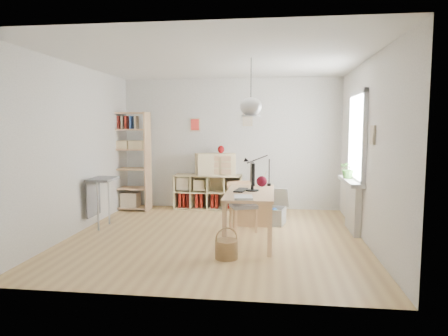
# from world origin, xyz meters

# --- Properties ---
(ground) EXTENTS (4.50, 4.50, 0.00)m
(ground) POSITION_xyz_m (0.00, 0.00, 0.00)
(ground) COLOR tan
(ground) RESTS_ON ground
(room_shell) EXTENTS (4.50, 4.50, 4.50)m
(room_shell) POSITION_xyz_m (0.55, -0.15, 2.00)
(room_shell) COLOR white
(room_shell) RESTS_ON ground
(window_unit) EXTENTS (0.07, 1.16, 1.46)m
(window_unit) POSITION_xyz_m (2.23, 0.60, 1.55)
(window_unit) COLOR white
(window_unit) RESTS_ON ground
(radiator) EXTENTS (0.10, 0.80, 0.80)m
(radiator) POSITION_xyz_m (2.19, 0.60, 0.40)
(radiator) COLOR silver
(radiator) RESTS_ON ground
(windowsill) EXTENTS (0.22, 1.20, 0.06)m
(windowsill) POSITION_xyz_m (2.14, 0.60, 0.83)
(windowsill) COLOR silver
(windowsill) RESTS_ON radiator
(desk) EXTENTS (0.70, 1.50, 0.75)m
(desk) POSITION_xyz_m (0.55, -0.15, 0.66)
(desk) COLOR #E0B180
(desk) RESTS_ON ground
(cube_shelf) EXTENTS (1.40, 0.38, 0.72)m
(cube_shelf) POSITION_xyz_m (-0.47, 2.08, 0.30)
(cube_shelf) COLOR beige
(cube_shelf) RESTS_ON ground
(tall_bookshelf) EXTENTS (0.80, 0.38, 2.00)m
(tall_bookshelf) POSITION_xyz_m (-2.04, 1.80, 1.09)
(tall_bookshelf) COLOR #E0B180
(tall_bookshelf) RESTS_ON ground
(side_table) EXTENTS (0.40, 0.55, 0.85)m
(side_table) POSITION_xyz_m (-2.04, 0.35, 0.67)
(side_table) COLOR gray
(side_table) RESTS_ON ground
(chair) EXTENTS (0.51, 0.51, 0.81)m
(chair) POSITION_xyz_m (0.39, 0.45, 0.46)
(chair) COLOR gray
(chair) RESTS_ON ground
(wicker_basket) EXTENTS (0.30, 0.30, 0.41)m
(wicker_basket) POSITION_xyz_m (0.29, -0.99, 0.13)
(wicker_basket) COLOR olive
(wicker_basket) RESTS_ON ground
(storage_chest) EXTENTS (0.70, 0.76, 0.60)m
(storage_chest) POSITION_xyz_m (0.83, 0.99, 0.20)
(storage_chest) COLOR silver
(storage_chest) RESTS_ON ground
(monitor) EXTENTS (0.20, 0.50, 0.43)m
(monitor) POSITION_xyz_m (0.58, -0.07, 0.99)
(monitor) COLOR black
(monitor) RESTS_ON desk
(keyboard) EXTENTS (0.20, 0.40, 0.02)m
(keyboard) POSITION_xyz_m (0.40, -0.09, 0.76)
(keyboard) COLOR black
(keyboard) RESTS_ON desk
(task_lamp) EXTENTS (0.44, 0.16, 0.47)m
(task_lamp) POSITION_xyz_m (0.61, 0.40, 1.07)
(task_lamp) COLOR black
(task_lamp) RESTS_ON desk
(yarn_ball) EXTENTS (0.17, 0.17, 0.17)m
(yarn_ball) POSITION_xyz_m (0.70, 0.36, 0.84)
(yarn_ball) COLOR #4B0A19
(yarn_ball) RESTS_ON desk
(paper_tray) EXTENTS (0.28, 0.33, 0.03)m
(paper_tray) POSITION_xyz_m (0.49, -0.73, 0.77)
(paper_tray) COLOR silver
(paper_tray) RESTS_ON desk
(drawer_chest) EXTENTS (0.86, 0.61, 0.45)m
(drawer_chest) POSITION_xyz_m (-0.30, 2.04, 0.94)
(drawer_chest) COLOR beige
(drawer_chest) RESTS_ON cube_shelf
(red_vase) EXTENTS (0.13, 0.13, 0.16)m
(red_vase) POSITION_xyz_m (-0.18, 2.04, 1.25)
(red_vase) COLOR maroon
(red_vase) RESTS_ON drawer_chest
(potted_plant) EXTENTS (0.32, 0.28, 0.33)m
(potted_plant) POSITION_xyz_m (2.12, 0.72, 1.02)
(potted_plant) COLOR #376A27
(potted_plant) RESTS_ON windowsill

